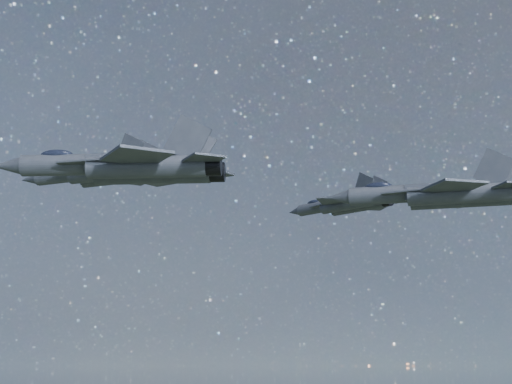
% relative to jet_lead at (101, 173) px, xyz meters
% --- Properties ---
extents(jet_lead, '(16.34, 11.60, 4.16)m').
position_rel_jet_lead_xyz_m(jet_lead, '(0.00, 0.00, 0.00)').
color(jet_lead, '#333740').
extents(jet_left, '(15.40, 10.12, 3.96)m').
position_rel_jet_lead_xyz_m(jet_left, '(15.58, 26.15, 0.39)').
color(jet_left, '#333740').
extents(jet_right, '(16.89, 11.29, 4.28)m').
position_rel_jet_lead_xyz_m(jet_right, '(14.03, -17.14, -4.39)').
color(jet_right, '#333740').
extents(jet_slot, '(18.48, 12.92, 4.65)m').
position_rel_jet_lead_xyz_m(jet_slot, '(30.28, 8.11, -2.94)').
color(jet_slot, '#333740').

